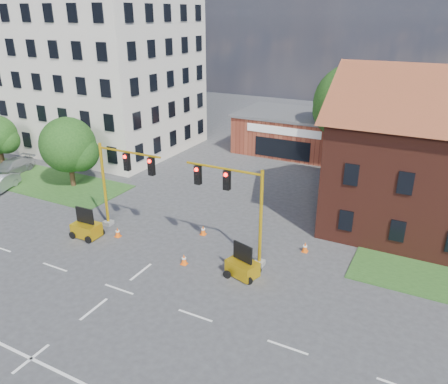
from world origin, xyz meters
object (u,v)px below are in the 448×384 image
at_px(signal_mast_east, 236,202).
at_px(trailer_east, 242,267).
at_px(trailer_west, 86,228).
at_px(pickup_white, 363,207).
at_px(signal_mast_west, 121,178).

distance_m(signal_mast_east, trailer_east, 3.84).
distance_m(trailer_west, pickup_white, 20.21).
relative_size(trailer_west, pickup_white, 0.35).
distance_m(signal_mast_west, trailer_west, 4.24).
bearing_deg(signal_mast_east, trailer_west, -168.44).
bearing_deg(trailer_east, signal_mast_east, 145.46).
relative_size(signal_mast_east, trailer_east, 3.02).
height_order(signal_mast_east, pickup_white, signal_mast_east).
height_order(signal_mast_west, signal_mast_east, same).
distance_m(signal_mast_east, pickup_white, 11.89).
bearing_deg(signal_mast_east, trailer_east, -51.65).
distance_m(trailer_west, trailer_east, 11.63).
height_order(signal_mast_west, trailer_east, signal_mast_west).
xyz_separation_m(trailer_east, pickup_white, (4.67, 11.41, 0.20)).
bearing_deg(trailer_east, trailer_west, -160.11).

